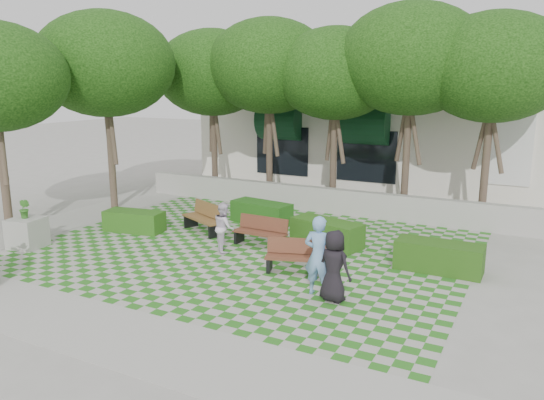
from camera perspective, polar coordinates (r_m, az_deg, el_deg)
The scene contains 18 objects.
ground at distance 14.42m, azimuth -4.55°, elevation -6.39°, with size 90.00×90.00×0.00m, color gray.
lawn at distance 15.23m, azimuth -2.55°, elevation -5.30°, with size 12.00×12.00×0.00m, color #2B721E.
sidewalk_south at distance 11.03m, azimuth -17.95°, elevation -13.13°, with size 16.00×2.00×0.01m, color #9E9B93.
sidewalk_west at distance 19.72m, azimuth -20.99°, elevation -1.99°, with size 2.00×12.00×0.01m, color #9E9B93.
retaining_wall at distance 19.63m, azimuth 5.05°, elevation 0.08°, with size 15.00×0.36×0.90m, color #9E9B93.
bench_east at distance 13.35m, azimuth 2.77°, elevation -6.11°, with size 1.67×0.98×0.83m.
bench_mid at distance 15.45m, azimuth -1.21°, elevation -3.48°, with size 1.63×0.60×0.84m.
bench_west at distance 16.99m, azimuth -7.26°, elevation -1.97°, with size 1.83×1.26×0.92m.
hedge_east at distance 14.06m, azimuth 17.51°, elevation -5.85°, with size 2.13×0.85×0.74m, color #204712.
hedge_midright at distance 15.58m, azimuth 5.91°, elevation -3.54°, with size 2.13×0.85×0.74m, color #224C14.
hedge_midleft at distance 17.92m, azimuth -1.14°, elevation -1.36°, with size 2.08×0.83×0.73m, color #1B4D14.
hedge_west at distance 17.50m, azimuth -14.60°, elevation -2.22°, with size 1.90×0.76×0.66m, color #235115.
planter_back at distance 16.82m, azimuth -24.85°, elevation -3.07°, with size 1.00×1.00×1.44m.
person_blue at distance 11.83m, azimuth 5.04°, elevation -6.00°, with size 0.67×0.44×1.83m, color #75A1D5.
person_dark at distance 11.59m, azimuth 6.69°, elevation -7.07°, with size 0.78×0.51×1.59m, color black.
person_white at distance 14.93m, azimuth -5.18°, elevation -2.92°, with size 0.68×0.53×1.40m, color silver.
tree_row at distance 19.74m, azimuth -0.11°, elevation 14.02°, with size 17.70×13.40×7.41m.
building at distance 26.48m, azimuth 13.66°, elevation 7.52°, with size 18.00×8.92×5.15m.
Camera 1 is at (7.29, -11.53, 4.66)m, focal length 35.00 mm.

